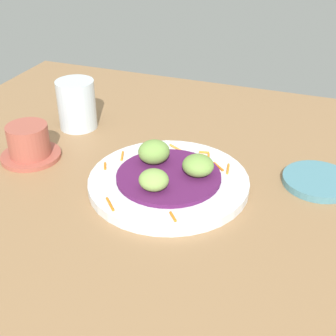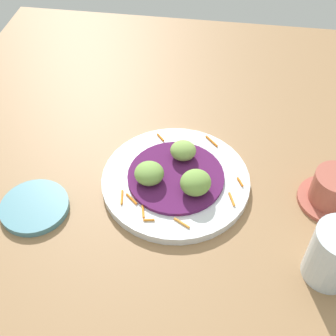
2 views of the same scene
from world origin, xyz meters
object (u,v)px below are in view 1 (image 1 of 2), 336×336
(guac_scoop_center, at_px, (198,165))
(main_plate, at_px, (169,182))
(guac_scoop_right, at_px, (154,152))
(terracotta_bowl, at_px, (29,144))
(guac_scoop_left, at_px, (154,180))
(side_plate_small, at_px, (318,181))
(water_glass, at_px, (77,104))

(guac_scoop_center, bearing_deg, main_plate, 111.72)
(guac_scoop_center, xyz_separation_m, guac_scoop_right, (0.01, 0.08, 0.00))
(guac_scoop_center, bearing_deg, terracotta_bowl, 92.99)
(guac_scoop_left, distance_m, guac_scoop_center, 0.08)
(guac_scoop_right, bearing_deg, guac_scoop_left, -158.28)
(main_plate, relative_size, side_plate_small, 2.27)
(guac_scoop_right, distance_m, water_glass, 0.25)
(guac_scoop_center, xyz_separation_m, water_glass, (0.13, 0.30, 0.01))
(guac_scoop_center, bearing_deg, water_glass, 66.78)
(guac_scoop_right, xyz_separation_m, water_glass, (0.12, 0.22, 0.01))
(guac_scoop_right, xyz_separation_m, side_plate_small, (0.06, -0.27, -0.04))
(main_plate, distance_m, guac_scoop_left, 0.06)
(guac_scoop_center, height_order, side_plate_small, guac_scoop_center)
(side_plate_small, relative_size, water_glass, 1.18)
(guac_scoop_center, distance_m, side_plate_small, 0.21)
(main_plate, height_order, guac_scoop_right, guac_scoop_right)
(main_plate, distance_m, side_plate_small, 0.25)
(main_plate, bearing_deg, water_glass, 60.11)
(guac_scoop_center, height_order, water_glass, water_glass)
(terracotta_bowl, bearing_deg, side_plate_small, -79.58)
(guac_scoop_center, bearing_deg, guac_scoop_left, 141.72)
(side_plate_small, bearing_deg, guac_scoop_left, 120.57)
(guac_scoop_right, height_order, side_plate_small, guac_scoop_right)
(terracotta_bowl, bearing_deg, guac_scoop_center, -87.01)
(main_plate, distance_m, guac_scoop_center, 0.06)
(guac_scoop_left, xyz_separation_m, guac_scoop_center, (0.07, -0.05, 0.00))
(main_plate, relative_size, terracotta_bowl, 2.44)
(terracotta_bowl, bearing_deg, main_plate, -90.27)
(water_glass, bearing_deg, main_plate, -119.89)
(main_plate, relative_size, guac_scoop_right, 4.92)
(guac_scoop_left, distance_m, terracotta_bowl, 0.27)
(guac_scoop_center, distance_m, guac_scoop_right, 0.08)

